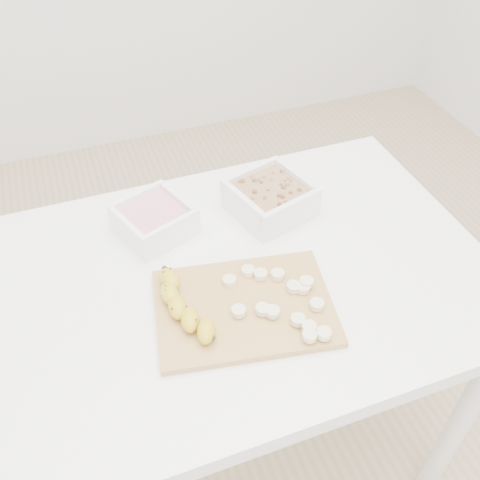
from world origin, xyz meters
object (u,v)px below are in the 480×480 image
object	(u,v)px
table	(245,301)
bowl_granola	(270,198)
bowl_yogurt	(154,219)
cutting_board	(244,307)
banana	(185,307)

from	to	relation	value
table	bowl_granola	xyz separation A→B (m)	(0.12, 0.16, 0.13)
table	bowl_yogurt	size ratio (longest dim) A/B	5.49
table	cutting_board	size ratio (longest dim) A/B	3.03
banana	bowl_yogurt	bearing A→B (deg)	88.94
table	cutting_board	xyz separation A→B (m)	(-0.04, -0.09, 0.10)
table	bowl_yogurt	bearing A→B (deg)	128.11
table	bowl_yogurt	world-z (taller)	bowl_yogurt
table	cutting_board	world-z (taller)	cutting_board
bowl_granola	bowl_yogurt	bearing A→B (deg)	174.99
bowl_granola	cutting_board	bearing A→B (deg)	-121.77
table	cutting_board	distance (m)	0.14
bowl_yogurt	cutting_board	size ratio (longest dim) A/B	0.55
bowl_yogurt	table	bearing A→B (deg)	-51.89
bowl_yogurt	banana	size ratio (longest dim) A/B	0.96
cutting_board	banana	size ratio (longest dim) A/B	1.75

